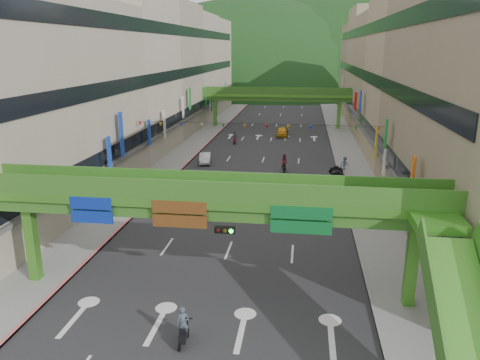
% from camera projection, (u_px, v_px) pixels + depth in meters
% --- Properties ---
extents(ground, '(320.00, 320.00, 0.00)m').
position_uv_depth(ground, '(188.00, 357.00, 21.67)').
color(ground, black).
rests_on(ground, ground).
extents(road_slab, '(18.00, 140.00, 0.02)m').
position_uv_depth(road_slab, '(269.00, 144.00, 69.32)').
color(road_slab, '#28282B').
rests_on(road_slab, ground).
extents(sidewalk_left, '(4.00, 140.00, 0.15)m').
position_uv_depth(sidewalk_left, '(197.00, 142.00, 70.74)').
color(sidewalk_left, gray).
rests_on(sidewalk_left, ground).
extents(sidewalk_right, '(4.00, 140.00, 0.15)m').
position_uv_depth(sidewalk_right, '(345.00, 146.00, 67.87)').
color(sidewalk_right, gray).
rests_on(sidewalk_right, ground).
extents(curb_left, '(0.20, 140.00, 0.18)m').
position_uv_depth(curb_left, '(209.00, 142.00, 70.49)').
color(curb_left, '#CC5959').
rests_on(curb_left, ground).
extents(curb_right, '(0.20, 140.00, 0.18)m').
position_uv_depth(curb_right, '(331.00, 146.00, 68.12)').
color(curb_right, gray).
rests_on(curb_right, ground).
extents(building_row_left, '(12.80, 95.00, 19.00)m').
position_uv_depth(building_row_left, '(143.00, 78.00, 69.21)').
color(building_row_left, '#9E937F').
rests_on(building_row_left, ground).
extents(building_row_right, '(12.80, 95.00, 19.00)m').
position_uv_depth(building_row_right, '(408.00, 81.00, 64.28)').
color(building_row_right, gray).
rests_on(building_row_right, ground).
extents(overpass_near, '(28.00, 12.27, 7.10)m').
position_uv_depth(overpass_near, '(226.00, 213.00, 25.25)').
color(overpass_near, '#4C9E2D').
rests_on(overpass_near, ground).
extents(overpass_far, '(28.00, 2.20, 7.10)m').
position_uv_depth(overpass_far, '(276.00, 97.00, 82.15)').
color(overpass_far, '#4C9E2D').
rests_on(overpass_far, ground).
extents(hill_left, '(168.00, 140.00, 112.00)m').
position_uv_depth(hill_left, '(252.00, 86.00, 176.13)').
color(hill_left, '#1C4419').
rests_on(hill_left, ground).
extents(hill_right, '(208.00, 176.00, 128.00)m').
position_uv_depth(hill_right, '(355.00, 83.00, 189.99)').
color(hill_right, '#1C4419').
rests_on(hill_right, ground).
extents(bunting_string, '(26.00, 0.36, 0.47)m').
position_uv_depth(bunting_string, '(256.00, 126.00, 48.64)').
color(bunting_string, black).
rests_on(bunting_string, ground).
extents(scooter_rider_near, '(0.65, 1.60, 1.95)m').
position_uv_depth(scooter_rider_near, '(183.00, 327.00, 22.43)').
color(scooter_rider_near, black).
rests_on(scooter_rider_near, ground).
extents(scooter_rider_mid, '(0.90, 1.60, 2.17)m').
position_uv_depth(scooter_rider_mid, '(285.00, 163.00, 53.56)').
color(scooter_rider_mid, black).
rests_on(scooter_rider_mid, ground).
extents(scooter_rider_left, '(0.99, 1.60, 2.00)m').
position_uv_depth(scooter_rider_left, '(162.00, 208.00, 38.87)').
color(scooter_rider_left, '#96979F').
rests_on(scooter_rider_left, ground).
extents(scooter_rider_far, '(0.84, 1.60, 1.98)m').
position_uv_depth(scooter_rider_far, '(235.00, 137.00, 69.48)').
color(scooter_rider_far, maroon).
rests_on(scooter_rider_far, ground).
extents(parked_scooter_row, '(1.60, 9.38, 1.08)m').
position_uv_depth(parked_scooter_row, '(339.00, 179.00, 48.97)').
color(parked_scooter_row, black).
rests_on(parked_scooter_row, ground).
extents(car_silver, '(1.96, 4.04, 1.28)m').
position_uv_depth(car_silver, '(205.00, 158.00, 57.96)').
color(car_silver, '#B7B6C0').
rests_on(car_silver, ground).
extents(car_yellow, '(1.91, 4.56, 1.54)m').
position_uv_depth(car_yellow, '(282.00, 132.00, 75.44)').
color(car_yellow, orange).
rests_on(car_yellow, ground).
extents(pedestrian_red, '(1.02, 0.85, 1.88)m').
position_uv_depth(pedestrian_red, '(353.00, 190.00, 43.98)').
color(pedestrian_red, maroon).
rests_on(pedestrian_red, ground).
extents(pedestrian_dark, '(1.15, 0.87, 1.82)m').
position_uv_depth(pedestrian_dark, '(383.00, 199.00, 41.49)').
color(pedestrian_dark, '#22252B').
rests_on(pedestrian_dark, ground).
extents(pedestrian_blue, '(0.85, 0.76, 1.53)m').
position_uv_depth(pedestrian_blue, '(345.00, 164.00, 54.29)').
color(pedestrian_blue, '#404B65').
rests_on(pedestrian_blue, ground).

